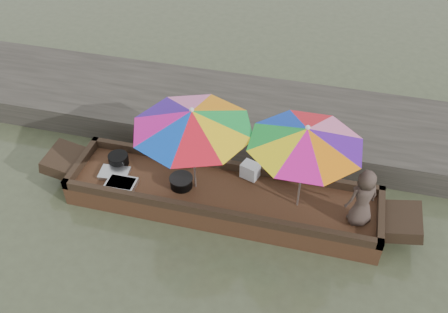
% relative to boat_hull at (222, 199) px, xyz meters
% --- Properties ---
extents(water, '(80.00, 80.00, 0.00)m').
position_rel_boat_hull_xyz_m(water, '(0.00, 0.00, -0.17)').
color(water, '#424931').
rests_on(water, ground).
extents(dock, '(22.00, 2.20, 0.50)m').
position_rel_boat_hull_xyz_m(dock, '(0.00, 2.20, 0.08)').
color(dock, '#2D2B26').
rests_on(dock, ground).
extents(boat_hull, '(5.03, 1.20, 0.35)m').
position_rel_boat_hull_xyz_m(boat_hull, '(0.00, 0.00, 0.00)').
color(boat_hull, '#372111').
rests_on(boat_hull, water).
extents(cooking_pot, '(0.34, 0.34, 0.18)m').
position_rel_boat_hull_xyz_m(cooking_pot, '(-1.88, 0.20, 0.26)').
color(cooking_pot, black).
rests_on(cooking_pot, boat_hull).
extents(tray_crayfish, '(0.49, 0.34, 0.09)m').
position_rel_boat_hull_xyz_m(tray_crayfish, '(-1.62, -0.30, 0.22)').
color(tray_crayfish, silver).
rests_on(tray_crayfish, boat_hull).
extents(tray_scallop, '(0.52, 0.38, 0.06)m').
position_rel_boat_hull_xyz_m(tray_scallop, '(-1.84, -0.07, 0.21)').
color(tray_scallop, silver).
rests_on(tray_scallop, boat_hull).
extents(charcoal_grill, '(0.36, 0.36, 0.17)m').
position_rel_boat_hull_xyz_m(charcoal_grill, '(-0.67, -0.06, 0.26)').
color(charcoal_grill, black).
rests_on(charcoal_grill, boat_hull).
extents(supply_bag, '(0.34, 0.30, 0.26)m').
position_rel_boat_hull_xyz_m(supply_bag, '(0.36, 0.45, 0.30)').
color(supply_bag, silver).
rests_on(supply_bag, boat_hull).
extents(vendor, '(0.58, 0.53, 0.99)m').
position_rel_boat_hull_xyz_m(vendor, '(2.13, -0.11, 0.67)').
color(vendor, '#463730').
rests_on(vendor, boat_hull).
extents(umbrella_bow, '(1.90, 1.90, 1.55)m').
position_rel_boat_hull_xyz_m(umbrella_bow, '(-0.45, 0.00, 0.95)').
color(umbrella_bow, green).
rests_on(umbrella_bow, boat_hull).
extents(umbrella_stern, '(2.23, 2.23, 1.55)m').
position_rel_boat_hull_xyz_m(umbrella_stern, '(1.21, 0.00, 0.95)').
color(umbrella_stern, pink).
rests_on(umbrella_stern, boat_hull).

